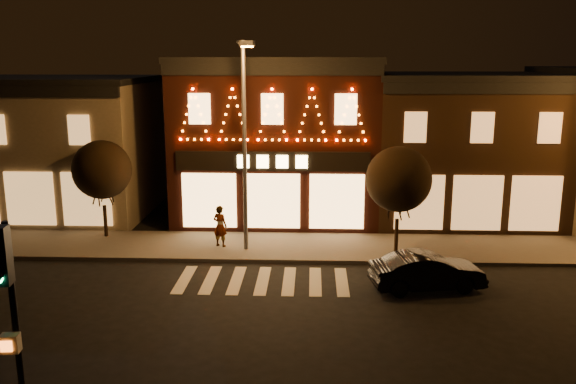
# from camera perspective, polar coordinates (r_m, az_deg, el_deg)

# --- Properties ---
(ground) EXTENTS (120.00, 120.00, 0.00)m
(ground) POSITION_cam_1_polar(r_m,az_deg,el_deg) (19.59, -3.38, -12.51)
(ground) COLOR black
(ground) RESTS_ON ground
(sidewalk_far) EXTENTS (44.00, 4.00, 0.15)m
(sidewalk_far) POSITION_cam_1_polar(r_m,az_deg,el_deg) (26.94, 2.57, -5.22)
(sidewalk_far) COLOR #47423D
(sidewalk_far) RESTS_ON ground
(building_left) EXTENTS (12.20, 8.28, 7.30)m
(building_left) POSITION_cam_1_polar(r_m,az_deg,el_deg) (35.26, -22.64, 4.05)
(building_left) COLOR #756B53
(building_left) RESTS_ON ground
(building_pulp) EXTENTS (10.20, 8.34, 8.30)m
(building_pulp) POSITION_cam_1_polar(r_m,az_deg,el_deg) (31.95, -0.99, 5.14)
(building_pulp) COLOR black
(building_pulp) RESTS_ON ground
(building_right_a) EXTENTS (9.20, 8.28, 7.50)m
(building_right_a) POSITION_cam_1_polar(r_m,az_deg,el_deg) (32.87, 15.83, 4.17)
(building_right_a) COLOR #362112
(building_right_a) RESTS_ON ground
(traffic_signal_near) EXTENTS (0.39, 0.53, 5.08)m
(traffic_signal_near) POSITION_cam_1_polar(r_m,az_deg,el_deg) (13.13, -24.91, -9.02)
(traffic_signal_near) COLOR black
(traffic_signal_near) RESTS_ON sidewalk_near
(streetlamp_mid) EXTENTS (0.75, 2.02, 8.83)m
(streetlamp_mid) POSITION_cam_1_polar(r_m,az_deg,el_deg) (25.15, -4.09, 5.77)
(streetlamp_mid) COLOR #59595E
(streetlamp_mid) RESTS_ON sidewalk_far
(tree_left) EXTENTS (2.69, 2.69, 4.49)m
(tree_left) POSITION_cam_1_polar(r_m,az_deg,el_deg) (28.83, -17.12, 2.02)
(tree_left) COLOR black
(tree_left) RESTS_ON sidewalk_far
(tree_right) EXTENTS (2.74, 2.74, 4.58)m
(tree_right) POSITION_cam_1_polar(r_m,az_deg,el_deg) (25.49, 10.38, 1.18)
(tree_right) COLOR black
(tree_right) RESTS_ON sidewalk_far
(dark_sedan) EXTENTS (4.29, 2.14, 1.35)m
(dark_sedan) POSITION_cam_1_polar(r_m,az_deg,el_deg) (22.78, 12.98, -7.31)
(dark_sedan) COLOR black
(dark_sedan) RESTS_ON ground
(pedestrian) EXTENTS (0.79, 0.68, 1.84)m
(pedestrian) POSITION_cam_1_polar(r_m,az_deg,el_deg) (26.73, -6.41, -3.20)
(pedestrian) COLOR gray
(pedestrian) RESTS_ON sidewalk_far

